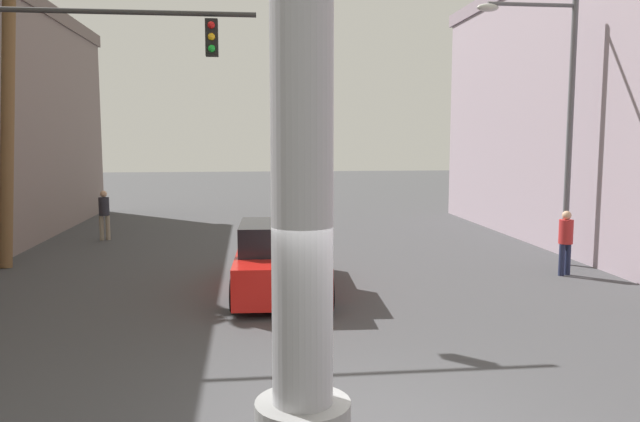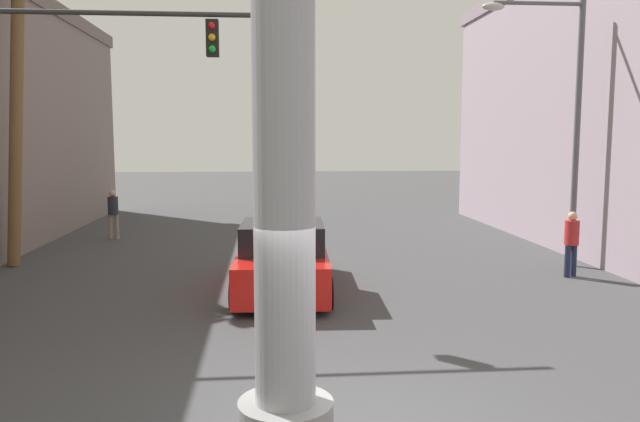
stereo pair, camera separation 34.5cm
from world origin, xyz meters
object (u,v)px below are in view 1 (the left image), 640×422
(traffic_light_mast, at_px, (50,95))
(car_lead, at_px, (281,259))
(palm_tree_mid_left, at_px, (1,62))
(pedestrian_mid_right, at_px, (566,238))
(pedestrian_far_left, at_px, (104,211))
(street_lamp, at_px, (555,106))

(traffic_light_mast, relative_size, car_lead, 1.21)
(palm_tree_mid_left, bearing_deg, car_lead, -27.05)
(pedestrian_mid_right, xyz_separation_m, pedestrian_far_left, (-12.47, 6.81, 0.03))
(traffic_light_mast, distance_m, pedestrian_far_left, 9.21)
(traffic_light_mast, height_order, palm_tree_mid_left, palm_tree_mid_left)
(street_lamp, bearing_deg, traffic_light_mast, -165.45)
(traffic_light_mast, distance_m, pedestrian_mid_right, 12.02)
(street_lamp, distance_m, pedestrian_far_left, 14.22)
(car_lead, bearing_deg, pedestrian_mid_right, 6.24)
(pedestrian_mid_right, height_order, pedestrian_far_left, pedestrian_far_left)
(traffic_light_mast, height_order, pedestrian_mid_right, traffic_light_mast)
(traffic_light_mast, distance_m, car_lead, 5.71)
(traffic_light_mast, bearing_deg, pedestrian_far_left, 96.86)
(pedestrian_mid_right, bearing_deg, palm_tree_mid_left, 168.75)
(traffic_light_mast, bearing_deg, street_lamp, 14.55)
(pedestrian_mid_right, bearing_deg, pedestrian_far_left, 151.34)
(palm_tree_mid_left, relative_size, pedestrian_mid_right, 5.03)
(pedestrian_far_left, bearing_deg, traffic_light_mast, -83.14)
(palm_tree_mid_left, distance_m, pedestrian_far_left, 6.11)
(street_lamp, relative_size, palm_tree_mid_left, 0.85)
(pedestrian_mid_right, bearing_deg, car_lead, -173.76)
(traffic_light_mast, xyz_separation_m, pedestrian_mid_right, (11.44, 1.75, -3.25))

